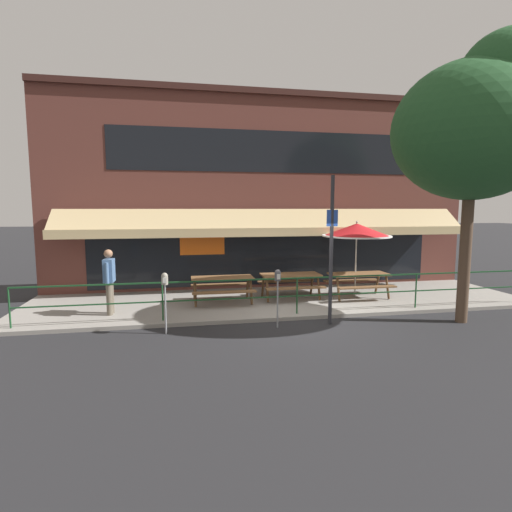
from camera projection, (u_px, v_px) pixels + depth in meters
ground_plane at (300, 320)px, 10.26m from camera, size 120.00×120.00×0.00m
patio_deck at (281, 301)px, 12.21m from camera, size 15.00×4.00×0.10m
restaurant_building at (266, 193)px, 13.98m from camera, size 15.00×1.60×6.86m
patio_railing at (297, 288)px, 10.46m from camera, size 13.84×0.04×0.97m
picnic_table_left at (222, 283)px, 11.66m from camera, size 1.80×1.42×0.76m
picnic_table_centre at (291, 279)px, 12.24m from camera, size 1.80×1.42×0.76m
picnic_table_right at (359, 278)px, 12.37m from camera, size 1.80×1.42×0.76m
patio_umbrella_right at (357, 230)px, 12.44m from camera, size 2.14×2.14×2.38m
pedestrian_walking at (109, 278)px, 10.37m from camera, size 0.26×0.62×1.71m
parking_meter_near at (165, 285)px, 9.01m from camera, size 0.15×0.16×1.42m
parking_meter_far at (278, 281)px, 9.49m from camera, size 0.15×0.16×1.42m
street_sign_pole at (331, 249)px, 9.72m from camera, size 0.28×0.09×3.65m
street_tree_curbside at (480, 122)px, 9.49m from camera, size 3.87×3.48×6.93m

